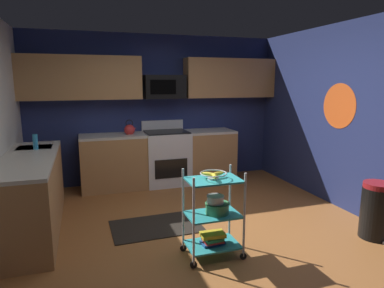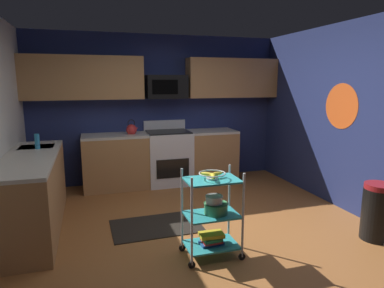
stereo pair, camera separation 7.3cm
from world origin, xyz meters
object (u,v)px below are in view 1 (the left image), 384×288
at_px(oven_range, 167,157).
at_px(mixing_bowl_large, 217,208).
at_px(microwave, 164,87).
at_px(fruit_bowl, 213,175).
at_px(book_stack, 213,238).
at_px(rolling_cart, 213,214).
at_px(trash_can, 376,211).
at_px(kettle, 130,130).
at_px(mixing_bowl_small, 215,199).
at_px(dish_soap_bottle, 35,142).

xyz_separation_m(oven_range, mixing_bowl_large, (-0.11, -2.63, 0.04)).
xyz_separation_m(microwave, fruit_bowl, (-0.15, -2.73, -0.82)).
bearing_deg(fruit_bowl, book_stack, 0.00).
height_order(rolling_cart, trash_can, rolling_cart).
relative_size(fruit_bowl, trash_can, 0.41).
distance_m(fruit_bowl, mixing_bowl_large, 0.36).
bearing_deg(microwave, kettle, -170.25).
distance_m(microwave, trash_can, 3.70).
xyz_separation_m(oven_range, rolling_cart, (-0.16, -2.63, -0.03)).
distance_m(mixing_bowl_large, mixing_bowl_small, 0.10).
xyz_separation_m(oven_range, kettle, (-0.63, -0.00, 0.52)).
bearing_deg(kettle, mixing_bowl_large, -78.69).
distance_m(book_stack, kettle, 2.78).
distance_m(mixing_bowl_small, trash_can, 1.95).
bearing_deg(mixing_bowl_large, dish_soap_bottle, 137.76).
height_order(microwave, kettle, microwave).
distance_m(oven_range, book_stack, 2.65).
bearing_deg(rolling_cart, fruit_bowl, 180.00).
bearing_deg(dish_soap_bottle, microwave, 27.75).
bearing_deg(book_stack, dish_soap_bottle, 137.02).
height_order(microwave, mixing_bowl_large, microwave).
bearing_deg(rolling_cart, mixing_bowl_large, 0.00).
height_order(fruit_bowl, mixing_bowl_small, fruit_bowl).
distance_m(microwave, rolling_cart, 3.01).
bearing_deg(trash_can, book_stack, 174.23).
height_order(microwave, dish_soap_bottle, microwave).
distance_m(kettle, trash_can, 3.78).
relative_size(oven_range, fruit_bowl, 4.04).
relative_size(oven_range, mixing_bowl_small, 6.04).
height_order(oven_range, trash_can, oven_range).
relative_size(mixing_bowl_small, dish_soap_bottle, 0.91).
height_order(oven_range, kettle, kettle).
bearing_deg(rolling_cart, oven_range, 86.61).
relative_size(kettle, trash_can, 0.40).
bearing_deg(microwave, dish_soap_bottle, -152.25).
relative_size(microwave, mixing_bowl_large, 2.78).
bearing_deg(microwave, rolling_cart, -93.25).
xyz_separation_m(fruit_bowl, mixing_bowl_small, (0.02, -0.01, -0.26)).
height_order(oven_range, rolling_cart, oven_range).
xyz_separation_m(fruit_bowl, trash_can, (1.95, -0.20, -0.55)).
xyz_separation_m(microwave, mixing_bowl_large, (-0.11, -2.73, -1.18)).
bearing_deg(mixing_bowl_large, kettle, 101.31).
height_order(mixing_bowl_small, trash_can, trash_can).
distance_m(microwave, dish_soap_bottle, 2.33).
bearing_deg(fruit_bowl, microwave, 86.75).
relative_size(rolling_cart, dish_soap_bottle, 4.57).
height_order(rolling_cart, mixing_bowl_small, rolling_cart).
distance_m(fruit_bowl, mixing_bowl_small, 0.26).
bearing_deg(microwave, trash_can, -58.55).
bearing_deg(microwave, mixing_bowl_small, -92.79).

